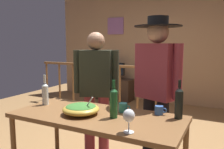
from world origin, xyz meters
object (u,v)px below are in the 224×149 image
object	(u,v)px
flat_screen_tv	(114,69)
wine_glass	(129,116)
wine_bottle_green	(114,102)
serving_table	(97,122)
person_standing_right	(156,81)
wine_bottle_clear	(45,93)
mug_teal	(123,108)
mug_blue	(159,110)
tv_console	(115,89)
framed_picture	(116,26)
wine_bottle_dark	(179,102)
stair_railing	(112,81)
person_standing_left	(96,85)
salad_bowl	(81,109)

from	to	relation	value
flat_screen_tv	wine_glass	size ratio (longest dim) A/B	3.03
wine_glass	wine_bottle_green	bearing A→B (deg)	134.66
serving_table	person_standing_right	distance (m)	0.79
wine_bottle_clear	mug_teal	world-z (taller)	wine_bottle_clear
wine_glass	mug_teal	size ratio (longest dim) A/B	1.50
mug_blue	wine_glass	bearing A→B (deg)	-98.58
tv_console	mug_teal	distance (m)	3.62
serving_table	wine_bottle_clear	world-z (taller)	wine_bottle_clear
wine_bottle_clear	wine_bottle_green	bearing A→B (deg)	-3.95
tv_console	person_standing_right	bearing A→B (deg)	-55.86
framed_picture	wine_bottle_dark	bearing A→B (deg)	-56.13
framed_picture	serving_table	xyz separation A→B (m)	(1.60, -3.64, -1.16)
wine_glass	person_standing_right	distance (m)	0.89
mug_teal	wine_bottle_green	bearing A→B (deg)	-91.32
tv_console	person_standing_right	xyz separation A→B (m)	(1.85, -2.73, 0.75)
wine_bottle_dark	person_standing_right	distance (m)	0.51
stair_railing	person_standing_left	distance (m)	2.10
salad_bowl	wine_bottle_clear	world-z (taller)	wine_bottle_clear
tv_console	serving_table	size ratio (longest dim) A/B	0.57
flat_screen_tv	serving_table	world-z (taller)	flat_screen_tv
wine_glass	salad_bowl	bearing A→B (deg)	159.75
stair_railing	wine_bottle_green	world-z (taller)	wine_bottle_green
wine_bottle_green	mug_teal	bearing A→B (deg)	88.68
tv_console	wine_glass	size ratio (longest dim) A/B	5.09
salad_bowl	stair_railing	bearing A→B (deg)	111.31
stair_railing	wine_bottle_dark	distance (m)	2.97
tv_console	flat_screen_tv	size ratio (longest dim) A/B	1.68
wine_bottle_green	wine_bottle_dark	bearing A→B (deg)	24.90
framed_picture	wine_bottle_green	distance (m)	4.17
wine_bottle_clear	person_standing_right	distance (m)	1.19
person_standing_left	person_standing_right	size ratio (longest dim) A/B	0.92
mug_blue	mug_teal	distance (m)	0.34
framed_picture	serving_table	size ratio (longest dim) A/B	0.28
stair_railing	wine_bottle_dark	world-z (taller)	wine_bottle_dark
stair_railing	mug_blue	distance (m)	2.83
flat_screen_tv	wine_glass	world-z (taller)	same
tv_console	wine_bottle_green	bearing A→B (deg)	-63.75
mug_blue	person_standing_left	distance (m)	0.96
wine_glass	wine_bottle_clear	world-z (taller)	wine_bottle_clear
flat_screen_tv	mug_teal	distance (m)	3.55
stair_railing	person_standing_right	bearing A→B (deg)	-51.67
person_standing_left	mug_blue	bearing A→B (deg)	137.71
flat_screen_tv	person_standing_left	distance (m)	2.92
stair_railing	mug_blue	bearing A→B (deg)	-53.98
person_standing_left	tv_console	bearing A→B (deg)	-88.55
wine_glass	person_standing_left	distance (m)	1.19
salad_bowl	wine_glass	bearing A→B (deg)	-20.25
wine_bottle_clear	person_standing_right	size ratio (longest dim) A/B	0.19
stair_railing	wine_bottle_green	bearing A→B (deg)	-62.52
tv_console	flat_screen_tv	xyz separation A→B (m)	(0.00, -0.03, 0.51)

